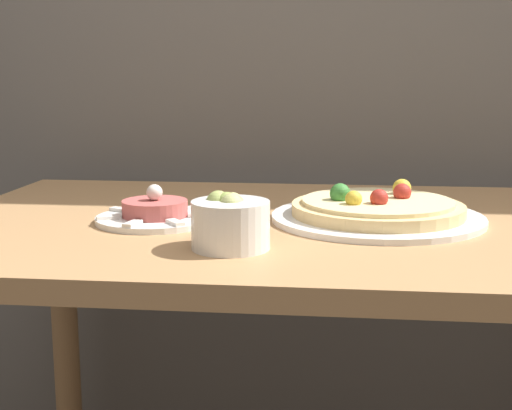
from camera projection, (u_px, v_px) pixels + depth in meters
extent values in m
cube|color=#AD7F51|center=(301.00, 229.00, 1.23)|extent=(1.25, 0.78, 0.03)
cylinder|color=#AD7F51|center=(66.00, 355.00, 1.68)|extent=(0.06, 0.06, 0.75)
cylinder|color=white|center=(377.00, 218.00, 1.21)|extent=(0.36, 0.36, 0.01)
cylinder|color=#E5C17F|center=(378.00, 209.00, 1.21)|extent=(0.29, 0.29, 0.02)
cylinder|color=beige|center=(378.00, 202.00, 1.21)|extent=(0.26, 0.26, 0.01)
sphere|color=gold|center=(402.00, 188.00, 1.27)|extent=(0.03, 0.03, 0.03)
sphere|color=#387F33|center=(340.00, 194.00, 1.21)|extent=(0.04, 0.04, 0.04)
sphere|color=gold|center=(354.00, 199.00, 1.17)|extent=(0.03, 0.03, 0.03)
sphere|color=#B22D23|center=(402.00, 192.00, 1.23)|extent=(0.03, 0.03, 0.03)
sphere|color=#B22D23|center=(379.00, 198.00, 1.17)|extent=(0.03, 0.03, 0.03)
cylinder|color=white|center=(155.00, 219.00, 1.20)|extent=(0.20, 0.20, 0.01)
cylinder|color=#B2514C|center=(155.00, 208.00, 1.20)|extent=(0.11, 0.11, 0.03)
sphere|color=silver|center=(154.00, 192.00, 1.20)|extent=(0.03, 0.03, 0.03)
cube|color=white|center=(200.00, 215.00, 1.19)|extent=(0.04, 0.02, 0.01)
cube|color=white|center=(190.00, 208.00, 1.26)|extent=(0.04, 0.04, 0.01)
cube|color=white|center=(156.00, 206.00, 1.28)|extent=(0.02, 0.04, 0.01)
cube|color=white|center=(121.00, 210.00, 1.24)|extent=(0.04, 0.03, 0.01)
cube|color=white|center=(109.00, 217.00, 1.18)|extent=(0.04, 0.03, 0.01)
cube|color=white|center=(133.00, 224.00, 1.13)|extent=(0.02, 0.04, 0.01)
cube|color=white|center=(175.00, 223.00, 1.14)|extent=(0.04, 0.04, 0.01)
cylinder|color=white|center=(231.00, 225.00, 1.02)|extent=(0.11, 0.11, 0.07)
sphere|color=#A3B25B|center=(236.00, 204.00, 1.02)|extent=(0.03, 0.03, 0.03)
sphere|color=#A3B25B|center=(218.00, 203.00, 1.03)|extent=(0.04, 0.04, 0.04)
sphere|color=#B7BC70|center=(233.00, 202.00, 1.04)|extent=(0.03, 0.03, 0.03)
sphere|color=#B7BC70|center=(231.00, 205.00, 1.01)|extent=(0.03, 0.03, 0.03)
sphere|color=#8EA34C|center=(226.00, 203.00, 1.03)|extent=(0.03, 0.03, 0.03)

